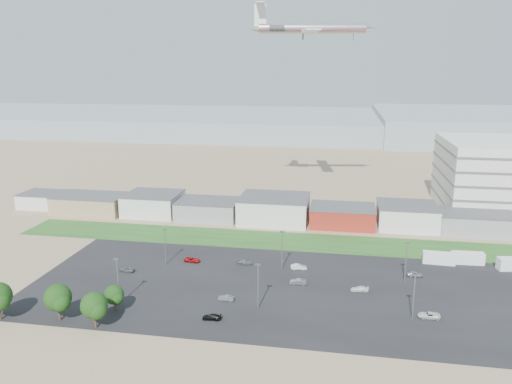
% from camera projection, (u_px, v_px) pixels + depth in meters
% --- Properties ---
extents(ground, '(700.00, 700.00, 0.00)m').
position_uv_depth(ground, '(254.00, 331.00, 94.83)').
color(ground, '#887357').
rests_on(ground, ground).
extents(parking_lot, '(120.00, 50.00, 0.01)m').
position_uv_depth(parking_lot, '(291.00, 289.00, 113.12)').
color(parking_lot, black).
rests_on(parking_lot, ground).
extents(grass_strip, '(160.00, 16.00, 0.02)m').
position_uv_depth(grass_strip, '(286.00, 241.00, 144.56)').
color(grass_strip, '#224B1C').
rests_on(grass_strip, ground).
extents(hills_backdrop, '(700.00, 200.00, 9.00)m').
position_uv_depth(hills_backdrop, '(376.00, 127.00, 388.31)').
color(hills_backdrop, gray).
rests_on(hills_backdrop, ground).
extents(building_row, '(170.00, 20.00, 8.00)m').
position_uv_depth(building_row, '(241.00, 207.00, 164.61)').
color(building_row, silver).
rests_on(building_row, ground).
extents(box_trailer_a, '(8.01, 2.95, 2.95)m').
position_uv_depth(box_trailer_a, '(439.00, 258.00, 127.45)').
color(box_trailer_a, silver).
rests_on(box_trailer_a, ground).
extents(box_trailer_b, '(8.07, 2.83, 2.99)m').
position_uv_depth(box_trailer_b, '(468.00, 258.00, 127.44)').
color(box_trailer_b, silver).
rests_on(box_trailer_b, ground).
extents(tree_mid, '(5.73, 5.73, 8.59)m').
position_uv_depth(tree_mid, '(58.00, 300.00, 97.89)').
color(tree_mid, black).
rests_on(tree_mid, ground).
extents(tree_right, '(5.50, 5.50, 8.25)m').
position_uv_depth(tree_right, '(94.00, 308.00, 95.10)').
color(tree_right, black).
rests_on(tree_right, ground).
extents(tree_near, '(4.30, 4.30, 6.46)m').
position_uv_depth(tree_near, '(114.00, 297.00, 101.87)').
color(tree_near, black).
rests_on(tree_near, ground).
extents(lightpole_front_l, '(1.20, 0.50, 10.22)m').
position_uv_depth(lightpole_front_l, '(118.00, 282.00, 104.60)').
color(lightpole_front_l, slate).
rests_on(lightpole_front_l, ground).
extents(lightpole_front_m, '(1.16, 0.49, 9.90)m').
position_uv_depth(lightpole_front_m, '(258.00, 286.00, 102.59)').
color(lightpole_front_m, slate).
rests_on(lightpole_front_m, ground).
extents(lightpole_front_r, '(1.13, 0.47, 9.59)m').
position_uv_depth(lightpole_front_r, '(414.00, 298.00, 97.98)').
color(lightpole_front_r, slate).
rests_on(lightpole_front_r, ground).
extents(lightpole_back_l, '(1.11, 0.46, 9.45)m').
position_uv_depth(lightpole_back_l, '(165.00, 247.00, 126.09)').
color(lightpole_back_l, slate).
rests_on(lightpole_back_l, ground).
extents(lightpole_back_m, '(1.17, 0.49, 9.95)m').
position_uv_depth(lightpole_back_m, '(282.00, 251.00, 122.74)').
color(lightpole_back_m, slate).
rests_on(lightpole_back_m, ground).
extents(lightpole_back_r, '(1.15, 0.48, 9.80)m').
position_uv_depth(lightpole_back_r, '(406.00, 263.00, 115.38)').
color(lightpole_back_r, slate).
rests_on(lightpole_back_r, ground).
extents(airliner, '(50.34, 38.40, 13.53)m').
position_uv_depth(airliner, '(312.00, 29.00, 174.96)').
color(airliner, silver).
extents(parked_car_0, '(4.35, 2.04, 1.20)m').
position_uv_depth(parked_car_0, '(429.00, 315.00, 99.67)').
color(parked_car_0, silver).
rests_on(parked_car_0, ground).
extents(parked_car_3, '(3.90, 1.73, 1.11)m').
position_uv_depth(parked_car_3, '(212.00, 317.00, 99.08)').
color(parked_car_3, black).
rests_on(parked_car_3, ground).
extents(parked_car_4, '(3.57, 1.39, 1.16)m').
position_uv_depth(parked_car_4, '(226.00, 298.00, 107.26)').
color(parked_car_4, '#595B5E').
rests_on(parked_car_4, ground).
extents(parked_car_5, '(3.92, 1.91, 1.29)m').
position_uv_depth(parked_car_5, '(127.00, 269.00, 122.49)').
color(parked_car_5, '#595B5E').
rests_on(parked_car_5, ground).
extents(parked_car_6, '(3.99, 1.86, 1.13)m').
position_uv_depth(parked_car_6, '(245.00, 262.00, 127.15)').
color(parked_car_6, '#595B5E').
rests_on(parked_car_6, ground).
extents(parked_car_7, '(3.87, 1.38, 1.27)m').
position_uv_depth(parked_car_7, '(298.00, 282.00, 115.27)').
color(parked_car_7, '#A5A5AA').
rests_on(parked_car_7, ground).
extents(parked_car_8, '(3.69, 1.58, 1.24)m').
position_uv_depth(parked_car_8, '(415.00, 274.00, 119.55)').
color(parked_car_8, '#A5A5AA').
rests_on(parked_car_8, ground).
extents(parked_car_9, '(4.33, 2.31, 1.16)m').
position_uv_depth(parked_car_9, '(192.00, 260.00, 128.65)').
color(parked_car_9, '#9C0E11').
rests_on(parked_car_9, ground).
extents(parked_car_11, '(4.14, 1.93, 1.31)m').
position_uv_depth(parked_car_11, '(299.00, 267.00, 123.96)').
color(parked_car_11, silver).
rests_on(parked_car_11, ground).
extents(parked_car_12, '(4.10, 1.89, 1.16)m').
position_uv_depth(parked_car_12, '(360.00, 289.00, 111.63)').
color(parked_car_12, silver).
rests_on(parked_car_12, ground).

